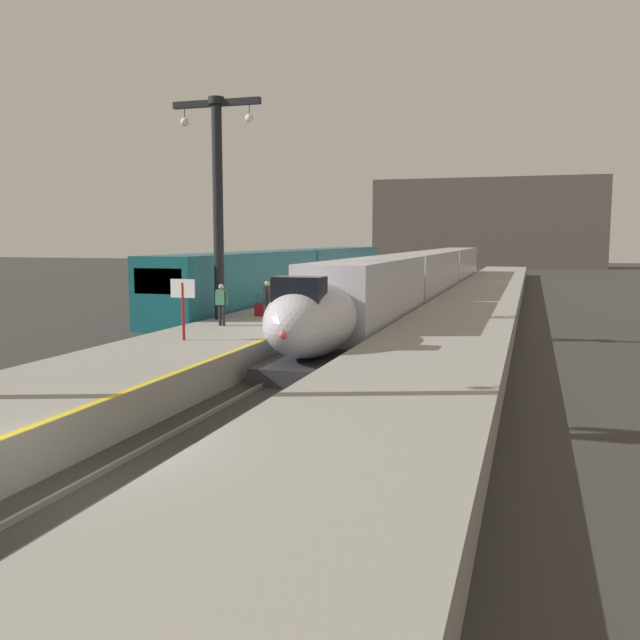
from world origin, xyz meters
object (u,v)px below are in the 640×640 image
highspeed_train_main (422,277)px  rolling_suitcase (259,310)px  station_column_mid (218,188)px  passenger_near_edge (278,294)px  departure_info_board (183,297)px  passenger_far_waiting (222,301)px  passenger_mid_platform (267,297)px  regional_train_adjacent (297,275)px

highspeed_train_main → rolling_suitcase: size_ratio=56.93×
station_column_mid → rolling_suitcase: bearing=51.0°
highspeed_train_main → passenger_near_edge: bearing=-103.0°
rolling_suitcase → departure_info_board: size_ratio=0.46×
station_column_mid → passenger_far_waiting: (1.08, -2.10, -4.67)m
station_column_mid → departure_info_board: size_ratio=4.45×
highspeed_train_main → passenger_mid_platform: highspeed_train_main is taller
regional_train_adjacent → passenger_mid_platform: regional_train_adjacent is taller
station_column_mid → passenger_far_waiting: size_ratio=5.58×
station_column_mid → rolling_suitcase: 5.70m
highspeed_train_main → station_column_mid: 20.62m
regional_train_adjacent → passenger_near_edge: size_ratio=21.66×
passenger_far_waiting → rolling_suitcase: passenger_far_waiting is taller
highspeed_train_main → rolling_suitcase: highspeed_train_main is taller
regional_train_adjacent → passenger_far_waiting: size_ratio=21.66×
highspeed_train_main → departure_info_board: highspeed_train_main is taller
station_column_mid → passenger_mid_platform: station_column_mid is taller
highspeed_train_main → passenger_far_waiting: (-4.82, -21.27, 0.08)m
regional_train_adjacent → station_column_mid: station_column_mid is taller
rolling_suitcase → departure_info_board: departure_info_board is taller
passenger_near_edge → passenger_far_waiting: bearing=-101.6°
regional_train_adjacent → passenger_near_edge: regional_train_adjacent is taller
regional_train_adjacent → departure_info_board: 23.18m
regional_train_adjacent → departure_info_board: regional_train_adjacent is taller
station_column_mid → rolling_suitcase: station_column_mid is taller
passenger_near_edge → highspeed_train_main: bearing=77.0°
regional_train_adjacent → rolling_suitcase: regional_train_adjacent is taller
station_column_mid → rolling_suitcase: (1.24, 1.53, -5.36)m
regional_train_adjacent → station_column_mid: (2.20, -16.73, 4.58)m
station_column_mid → passenger_far_waiting: station_column_mid is taller
highspeed_train_main → passenger_near_edge: size_ratio=33.08×
regional_train_adjacent → passenger_far_waiting: regional_train_adjacent is taller
station_column_mid → passenger_near_edge: 5.47m
passenger_far_waiting → departure_info_board: size_ratio=0.80×
passenger_near_edge → passenger_mid_platform: (0.18, -1.79, 0.00)m
regional_train_adjacent → rolling_suitcase: 15.61m
rolling_suitcase → departure_info_board: bearing=-87.8°
highspeed_train_main → passenger_mid_platform: bearing=-101.3°
passenger_near_edge → regional_train_adjacent: bearing=105.8°
station_column_mid → passenger_mid_platform: (2.12, 0.29, -4.67)m
passenger_near_edge → passenger_mid_platform: bearing=-84.3°
passenger_far_waiting → rolling_suitcase: bearing=87.5°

